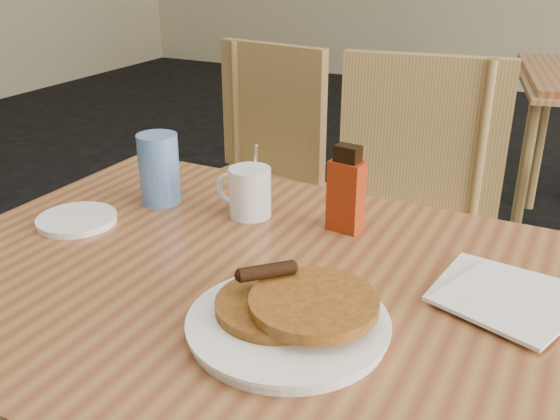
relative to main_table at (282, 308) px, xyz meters
The scene contains 9 objects.
main_table is the anchor object (origin of this frame).
chair_main_far 0.77m from the main_table, 91.38° to the left, with size 0.49×0.49×0.95m.
chair_wall_extra 1.21m from the main_table, 120.13° to the left, with size 0.46×0.47×0.90m.
pancake_plate 0.13m from the main_table, 58.06° to the right, with size 0.26×0.26×0.07m.
coffee_mug 0.27m from the main_table, 130.09° to the left, with size 0.11×0.08×0.14m.
syrup_bottle 0.25m from the main_table, 86.41° to the left, with size 0.06×0.04×0.15m.
napkin_stack 0.32m from the main_table, 18.84° to the left, with size 0.22×0.23×0.01m.
blue_tumbler 0.41m from the main_table, 153.19° to the left, with size 0.08×0.08×0.13m, color #5581C7.
side_saucer 0.43m from the main_table, behind, with size 0.14×0.14×0.01m, color white.
Camera 1 is at (0.38, -0.75, 1.22)m, focal length 40.00 mm.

